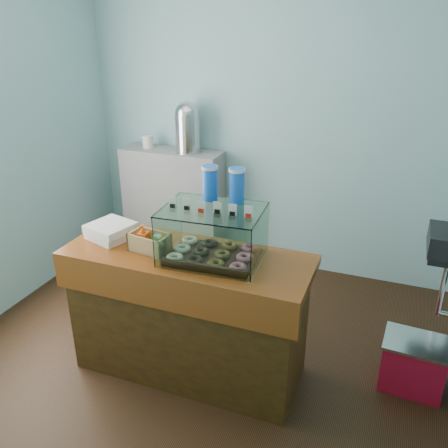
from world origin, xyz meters
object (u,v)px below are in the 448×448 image
at_px(display_case, 215,230).
at_px(red_cooler, 413,364).
at_px(counter, 188,313).
at_px(coffee_urn, 188,126).

distance_m(display_case, red_cooler, 1.59).
distance_m(counter, red_cooler, 1.52).
distance_m(counter, coffee_urn, 1.94).
height_order(counter, coffee_urn, coffee_urn).
bearing_deg(red_cooler, display_case, -162.43).
relative_size(coffee_urn, red_cooler, 1.12).
bearing_deg(coffee_urn, red_cooler, -28.97).
relative_size(counter, display_case, 2.54).
bearing_deg(counter, red_cooler, 14.41).
relative_size(display_case, red_cooler, 1.49).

